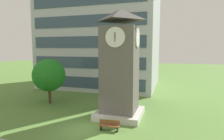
{
  "coord_description": "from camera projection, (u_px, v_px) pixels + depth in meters",
  "views": [
    {
      "loc": [
        7.3,
        -14.57,
        7.01
      ],
      "look_at": [
        1.16,
        5.2,
        4.68
      ],
      "focal_mm": 30.82,
      "sensor_mm": 36.0,
      "label": 1
    }
  ],
  "objects": [
    {
      "name": "ground_plane",
      "position": [
        82.0,
        129.0,
        16.76
      ],
      "size": [
        160.0,
        160.0,
        0.0
      ],
      "primitive_type": "plane",
      "color": "#567F38"
    },
    {
      "name": "office_building",
      "position": [
        103.0,
        18.0,
        36.4
      ],
      "size": [
        20.28,
        15.1,
        25.6
      ],
      "color": "#B7BCC6",
      "rests_on": "ground"
    },
    {
      "name": "clock_tower",
      "position": [
        120.0,
        69.0,
        19.51
      ],
      "size": [
        4.56,
        4.56,
        10.89
      ],
      "color": "#605B56",
      "rests_on": "ground"
    },
    {
      "name": "park_bench",
      "position": [
        109.0,
        125.0,
        16.45
      ],
      "size": [
        1.84,
        0.68,
        0.88
      ],
      "color": "brown",
      "rests_on": "ground"
    },
    {
      "name": "tree_streetside",
      "position": [
        49.0,
        75.0,
        24.3
      ],
      "size": [
        4.12,
        4.12,
        5.72
      ],
      "color": "#513823",
      "rests_on": "ground"
    }
  ]
}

